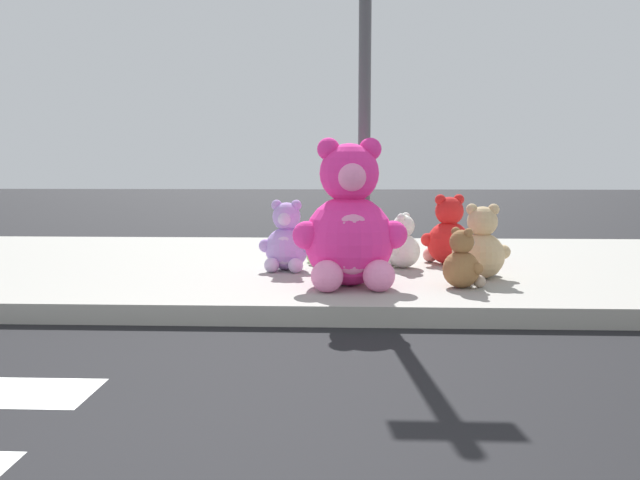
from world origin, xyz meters
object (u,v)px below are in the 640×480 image
(plush_brown, at_px, (463,264))
(plush_lime, at_px, (325,242))
(plush_pink_large, at_px, (349,227))
(plush_lavender, at_px, (286,242))
(sign_pole, at_px, (365,83))
(plush_white, at_px, (402,246))
(plush_red, at_px, (448,236))
(plush_tan, at_px, (481,248))

(plush_brown, bearing_deg, plush_lime, 131.91)
(plush_pink_large, height_order, plush_lime, plush_pink_large)
(plush_lavender, bearing_deg, plush_brown, -28.83)
(sign_pole, distance_m, plush_pink_large, 1.36)
(sign_pole, bearing_deg, plush_white, 46.68)
(plush_brown, xyz_separation_m, plush_red, (0.07, 1.29, 0.08))
(plush_pink_large, height_order, plush_brown, plush_pink_large)
(plush_brown, bearing_deg, plush_pink_large, 177.22)
(plush_pink_large, xyz_separation_m, plush_red, (0.98, 1.24, -0.20))
(plush_tan, bearing_deg, plush_red, 101.68)
(plush_brown, relative_size, plush_white, 0.92)
(plush_red, distance_m, plush_white, 0.55)
(plush_brown, height_order, plush_lavender, plush_lavender)
(plush_lavender, height_order, plush_tan, plush_lavender)
(plush_lime, distance_m, plush_white, 0.79)
(plush_pink_large, distance_m, plush_tan, 1.25)
(plush_pink_large, bearing_deg, sign_pole, 77.55)
(plush_lime, xyz_separation_m, plush_white, (0.75, -0.26, -0.00))
(plush_pink_large, distance_m, plush_white, 1.14)
(plush_pink_large, relative_size, plush_white, 2.27)
(plush_pink_large, bearing_deg, plush_red, 51.59)
(plush_tan, height_order, plush_white, plush_tan)
(plush_pink_large, bearing_deg, plush_lavender, 127.00)
(plush_lime, relative_size, plush_tan, 0.83)
(plush_lavender, xyz_separation_m, plush_white, (1.09, 0.20, -0.05))
(plush_lime, bearing_deg, plush_lavender, -127.12)
(sign_pole, relative_size, plush_brown, 6.56)
(sign_pole, xyz_separation_m, plush_tan, (1.02, -0.16, -1.44))
(plush_brown, relative_size, plush_lavender, 0.74)
(plush_white, bearing_deg, plush_brown, -68.45)
(plush_brown, distance_m, plush_red, 1.29)
(plush_tan, bearing_deg, plush_pink_large, -159.80)
(plush_pink_large, relative_size, plush_lavender, 1.82)
(plush_white, bearing_deg, plush_lavender, -169.51)
(sign_pole, relative_size, plush_tan, 4.90)
(plush_pink_large, height_order, plush_white, plush_pink_large)
(plush_red, bearing_deg, sign_pole, -142.49)
(sign_pole, distance_m, plush_red, 1.78)
(plush_white, bearing_deg, plush_pink_large, -117.18)
(plush_pink_large, bearing_deg, plush_lime, 101.02)
(plush_lime, height_order, plush_brown, plush_lime)
(plush_lime, bearing_deg, plush_white, -18.93)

